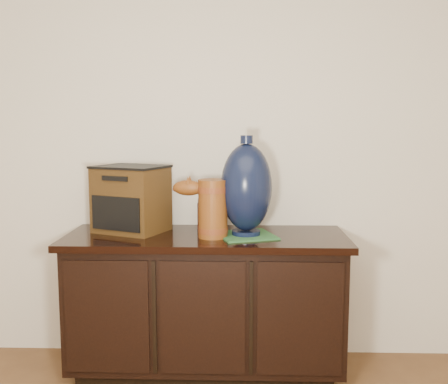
{
  "coord_description": "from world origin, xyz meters",
  "views": [
    {
      "loc": [
        0.18,
        -0.44,
        1.33
      ],
      "look_at": [
        0.1,
        2.18,
        0.99
      ],
      "focal_mm": 42.0,
      "sensor_mm": 36.0,
      "label": 1
    }
  ],
  "objects_px": {
    "sideboard": "(206,303)",
    "tv_radio": "(131,199)",
    "spray_can": "(203,214)",
    "lamp_base": "(246,188)",
    "terracotta_vessel": "(213,205)"
  },
  "relations": [
    {
      "from": "sideboard",
      "to": "tv_radio",
      "type": "xyz_separation_m",
      "value": [
        -0.4,
        0.08,
        0.54
      ]
    },
    {
      "from": "sideboard",
      "to": "spray_can",
      "type": "distance_m",
      "value": 0.48
    },
    {
      "from": "lamp_base",
      "to": "spray_can",
      "type": "relative_size",
      "value": 3.03
    },
    {
      "from": "terracotta_vessel",
      "to": "lamp_base",
      "type": "distance_m",
      "value": 0.19
    },
    {
      "from": "tv_radio",
      "to": "lamp_base",
      "type": "relative_size",
      "value": 0.86
    },
    {
      "from": "lamp_base",
      "to": "spray_can",
      "type": "xyz_separation_m",
      "value": [
        -0.24,
        0.18,
        -0.17
      ]
    },
    {
      "from": "sideboard",
      "to": "tv_radio",
      "type": "height_order",
      "value": "tv_radio"
    },
    {
      "from": "sideboard",
      "to": "lamp_base",
      "type": "height_order",
      "value": "lamp_base"
    },
    {
      "from": "sideboard",
      "to": "lamp_base",
      "type": "xyz_separation_m",
      "value": [
        0.21,
        -0.02,
        0.62
      ]
    },
    {
      "from": "terracotta_vessel",
      "to": "spray_can",
      "type": "bearing_deg",
      "value": 115.46
    },
    {
      "from": "terracotta_vessel",
      "to": "spray_can",
      "type": "xyz_separation_m",
      "value": [
        -0.07,
        0.21,
        -0.08
      ]
    },
    {
      "from": "sideboard",
      "to": "spray_can",
      "type": "xyz_separation_m",
      "value": [
        -0.03,
        0.16,
        0.45
      ]
    },
    {
      "from": "sideboard",
      "to": "lamp_base",
      "type": "bearing_deg",
      "value": -5.66
    },
    {
      "from": "spray_can",
      "to": "sideboard",
      "type": "bearing_deg",
      "value": -79.82
    },
    {
      "from": "sideboard",
      "to": "lamp_base",
      "type": "relative_size",
      "value": 2.87
    }
  ]
}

